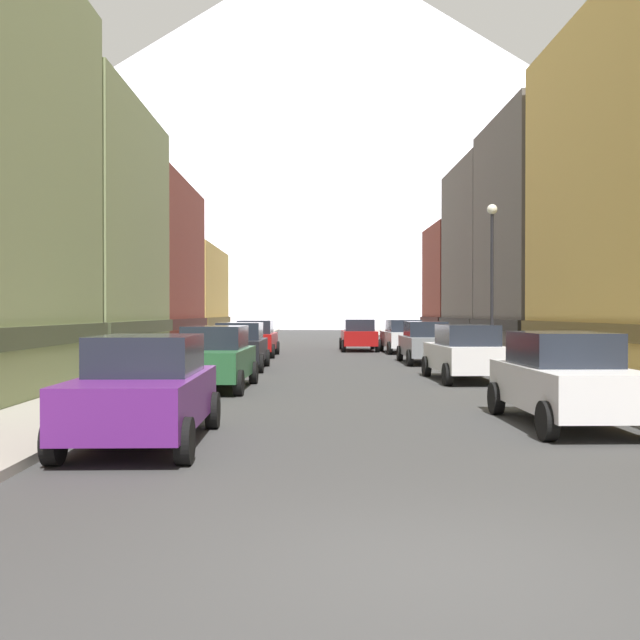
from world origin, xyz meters
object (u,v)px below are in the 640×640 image
Objects in this scene: car_driving_0 at (359,335)px; car_left_3 at (256,338)px; car_left_0 at (145,389)px; car_right_1 at (466,352)px; car_left_1 at (215,357)px; car_left_2 at (240,346)px; car_right_0 at (566,378)px; streetlamp_right at (492,261)px; car_right_2 at (426,342)px; potted_plant_1 at (562,359)px; car_right_3 at (403,336)px.

car_left_3 is at bearing -135.20° from car_driving_0.
car_driving_0 is at bearing 44.80° from car_left_3.
car_left_0 is 30.13m from car_driving_0.
car_right_1 is 1.01× the size of car_driving_0.
car_left_1 and car_left_2 have the same top height.
car_left_1 is at bearing -162.29° from car_right_1.
car_left_2 and car_right_0 have the same top height.
car_left_1 is at bearing -89.99° from car_left_3.
streetlamp_right reaches higher than car_left_3.
car_right_0 and car_right_2 have the same top height.
car_left_2 is 11.67m from potted_plant_1.
car_right_0 is 12.64m from streetlamp_right.
car_left_1 and car_right_3 have the same top height.
car_left_0 is at bearing -124.34° from car_right_1.
car_left_1 is 1.01× the size of car_right_2.
car_left_3 is 7.61m from car_driving_0.
streetlamp_right is (1.55, 12.16, 3.09)m from car_right_0.
car_left_1 reaches higher than potted_plant_1.
car_right_0 is 0.99× the size of car_right_3.
streetlamp_right reaches higher than car_right_3.
car_right_1 is at bearing -89.98° from car_right_2.
car_right_2 is (-0.00, 8.08, 0.00)m from car_right_1.
car_left_2 is at bearing 157.73° from potted_plant_1.
car_left_0 and car_driving_0 have the same top height.
car_right_1 is at bearing -172.80° from potted_plant_1.
car_left_2 and car_driving_0 have the same top height.
car_left_0 and car_left_2 have the same top height.
car_right_1 is 4.53m from streetlamp_right.
car_left_1 is 0.76× the size of streetlamp_right.
car_right_3 is (7.60, 27.36, 0.00)m from car_left_0.
streetlamp_right reaches higher than potted_plant_1.
car_right_0 is at bearing 14.03° from car_left_0.
car_left_2 is at bearing 90.01° from car_left_1.
car_right_2 is 0.99× the size of car_right_3.
car_driving_0 is (-2.20, 18.51, 0.00)m from car_right_1.
car_left_0 is 8.70m from car_left_1.
car_left_0 is 1.00× the size of car_right_2.
car_left_3 is at bearing -157.95° from car_right_3.
car_left_0 is 1.00× the size of car_right_0.
car_left_2 is (-0.00, 7.25, 0.00)m from car_left_1.
car_left_2 is 1.00× the size of car_driving_0.
car_left_1 is at bearing -89.99° from car_left_2.
car_left_3 is at bearing 120.04° from car_right_1.
car_left_3 is (-0.00, 15.57, 0.00)m from car_left_1.
car_left_3 is at bearing 108.76° from car_right_0.
car_right_0 is 4.70× the size of potted_plant_1.
car_left_1 is at bearing -125.88° from car_right_2.
streetlamp_right is at bearing -73.24° from car_right_2.
car_left_0 is 15.96m from car_left_2.
car_right_2 is (7.60, 10.50, 0.00)m from car_left_1.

